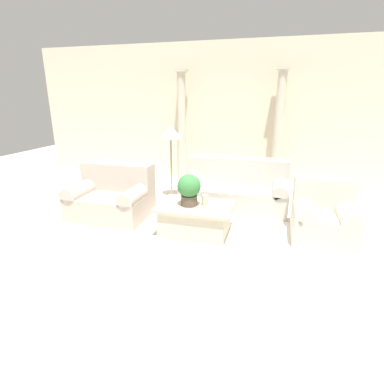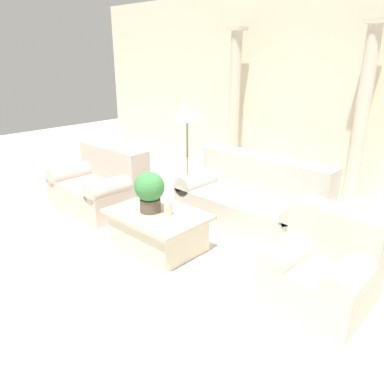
% 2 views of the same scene
% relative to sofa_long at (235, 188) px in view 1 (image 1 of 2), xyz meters
% --- Properties ---
extents(ground_plane, '(16.00, 16.00, 0.00)m').
position_rel_sofa_long_xyz_m(ground_plane, '(-0.47, -0.97, -0.35)').
color(ground_plane, silver).
extents(wall_back, '(10.00, 0.06, 3.20)m').
position_rel_sofa_long_xyz_m(wall_back, '(-0.47, 1.87, 1.25)').
color(wall_back, beige).
rests_on(wall_back, ground_plane).
extents(sofa_long, '(1.93, 0.95, 0.88)m').
position_rel_sofa_long_xyz_m(sofa_long, '(0.00, 0.00, 0.00)').
color(sofa_long, '#B7B2A8').
rests_on(sofa_long, ground_plane).
extents(loveseat, '(1.30, 0.95, 0.88)m').
position_rel_sofa_long_xyz_m(loveseat, '(-1.99, -1.04, 0.01)').
color(loveseat, '#BCAA9D').
rests_on(loveseat, ground_plane).
extents(coffee_table, '(1.11, 0.79, 0.45)m').
position_rel_sofa_long_xyz_m(coffee_table, '(-0.41, -1.36, -0.12)').
color(coffee_table, beige).
rests_on(coffee_table, ground_plane).
extents(potted_plant, '(0.35, 0.35, 0.48)m').
position_rel_sofa_long_xyz_m(potted_plant, '(-0.50, -1.38, 0.36)').
color(potted_plant, brown).
rests_on(potted_plant, coffee_table).
extents(pillar_candle, '(0.10, 0.10, 0.15)m').
position_rel_sofa_long_xyz_m(pillar_candle, '(-0.27, -1.32, 0.18)').
color(pillar_candle, beige).
rests_on(pillar_candle, coffee_table).
extents(floor_lamp, '(0.41, 0.41, 1.49)m').
position_rel_sofa_long_xyz_m(floor_lamp, '(-1.28, 0.06, 0.92)').
color(floor_lamp, gray).
rests_on(floor_lamp, ground_plane).
extents(column_left, '(0.27, 0.27, 2.59)m').
position_rel_sofa_long_xyz_m(column_left, '(-1.52, 1.53, 0.98)').
color(column_left, beige).
rests_on(column_left, ground_plane).
extents(column_right, '(0.27, 0.27, 2.59)m').
position_rel_sofa_long_xyz_m(column_right, '(0.70, 1.53, 0.98)').
color(column_right, beige).
rests_on(column_right, ground_plane).
extents(armchair, '(0.86, 0.84, 0.85)m').
position_rel_sofa_long_xyz_m(armchair, '(1.43, -0.99, -0.00)').
color(armchair, beige).
rests_on(armchair, ground_plane).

